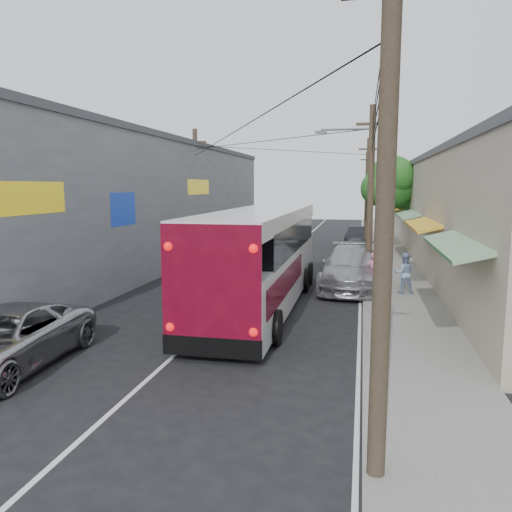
{
  "coord_description": "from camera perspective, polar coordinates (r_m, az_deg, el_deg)",
  "views": [
    {
      "loc": [
        4.88,
        -9.47,
        4.56
      ],
      "look_at": [
        0.92,
        9.09,
        1.9
      ],
      "focal_mm": 35.0,
      "sensor_mm": 36.0,
      "label": 1
    }
  ],
  "objects": [
    {
      "name": "coach_bus",
      "position": [
        18.8,
        0.62,
        -0.12
      ],
      "size": [
        2.95,
        12.79,
        3.68
      ],
      "rotation": [
        0.0,
        0.0,
        0.0
      ],
      "color": "silver",
      "rests_on": "ground"
    },
    {
      "name": "building_left",
      "position": [
        30.56,
        -14.01,
        6.06
      ],
      "size": [
        7.2,
        36.0,
        7.25
      ],
      "color": "gray",
      "rests_on": "ground"
    },
    {
      "name": "jeepney",
      "position": [
        14.12,
        -26.85,
        -8.52
      ],
      "size": [
        2.76,
        5.55,
        1.51
      ],
      "primitive_type": "imported",
      "rotation": [
        0.0,
        0.0,
        0.05
      ],
      "color": "#AAA9B0",
      "rests_on": "ground"
    },
    {
      "name": "parked_car_far",
      "position": [
        40.24,
        11.59,
        2.32
      ],
      "size": [
        2.04,
        4.39,
        1.39
      ],
      "primitive_type": "imported",
      "rotation": [
        0.0,
        0.0,
        -0.14
      ],
      "color": "black",
      "rests_on": "ground"
    },
    {
      "name": "parked_car_mid",
      "position": [
        32.01,
        11.44,
        0.84
      ],
      "size": [
        1.82,
        3.98,
        1.32
      ],
      "primitive_type": "imported",
      "rotation": [
        0.0,
        0.0,
        -0.07
      ],
      "color": "#292A2F",
      "rests_on": "ground"
    },
    {
      "name": "utility_poles",
      "position": [
        29.85,
        8.73,
        7.08
      ],
      "size": [
        11.8,
        45.28,
        8.0
      ],
      "color": "#473828",
      "rests_on": "ground"
    },
    {
      "name": "pedestrian_near",
      "position": [
        21.44,
        13.26,
        -1.83
      ],
      "size": [
        0.72,
        0.57,
        1.72
      ],
      "primitive_type": "imported",
      "rotation": [
        0.0,
        0.0,
        2.87
      ],
      "color": "#C56883",
      "rests_on": "sidewalk"
    },
    {
      "name": "street_tree",
      "position": [
        35.54,
        15.4,
        7.9
      ],
      "size": [
        4.4,
        4.0,
        6.6
      ],
      "color": "#3F2B19",
      "rests_on": "ground"
    },
    {
      "name": "pedestrian_far",
      "position": [
        21.68,
        16.58,
        -1.89
      ],
      "size": [
        0.88,
        0.72,
        1.69
      ],
      "primitive_type": "imported",
      "rotation": [
        0.0,
        0.0,
        3.25
      ],
      "color": "#86A1C3",
      "rests_on": "sidewalk"
    },
    {
      "name": "sidewalk",
      "position": [
        29.85,
        15.01,
        -0.95
      ],
      "size": [
        3.0,
        80.0,
        0.12
      ],
      "primitive_type": "cube",
      "color": "slate",
      "rests_on": "ground"
    },
    {
      "name": "parked_suv",
      "position": [
        22.76,
        10.86,
        -1.33
      ],
      "size": [
        2.79,
        6.46,
        1.85
      ],
      "primitive_type": "imported",
      "rotation": [
        0.0,
        0.0,
        -0.03
      ],
      "color": "#A0A0A8",
      "rests_on": "ground"
    },
    {
      "name": "building_right",
      "position": [
        32.09,
        23.09,
        4.84
      ],
      "size": [
        7.09,
        40.0,
        6.25
      ],
      "color": "#B3A78E",
      "rests_on": "ground"
    },
    {
      "name": "ground",
      "position": [
        11.59,
        -14.52,
        -15.45
      ],
      "size": [
        120.0,
        120.0,
        0.0
      ],
      "primitive_type": "plane",
      "color": "black",
      "rests_on": "ground"
    }
  ]
}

